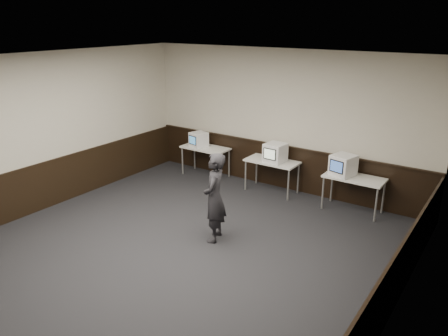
% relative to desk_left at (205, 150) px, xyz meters
% --- Properties ---
extents(floor, '(8.00, 8.00, 0.00)m').
position_rel_desk_left_xyz_m(floor, '(1.90, -3.60, -0.68)').
color(floor, black).
rests_on(floor, ground).
extents(ceiling, '(8.00, 8.00, 0.00)m').
position_rel_desk_left_xyz_m(ceiling, '(1.90, -3.60, 2.52)').
color(ceiling, white).
rests_on(ceiling, back_wall).
extents(back_wall, '(7.00, 0.00, 7.00)m').
position_rel_desk_left_xyz_m(back_wall, '(1.90, 0.40, 0.92)').
color(back_wall, beige).
rests_on(back_wall, ground).
extents(left_wall, '(0.00, 8.00, 8.00)m').
position_rel_desk_left_xyz_m(left_wall, '(-1.60, -3.60, 0.92)').
color(left_wall, beige).
rests_on(left_wall, ground).
extents(right_wall, '(0.00, 8.00, 8.00)m').
position_rel_desk_left_xyz_m(right_wall, '(5.40, -3.60, 0.92)').
color(right_wall, beige).
rests_on(right_wall, ground).
extents(wainscot_back, '(6.98, 0.04, 1.00)m').
position_rel_desk_left_xyz_m(wainscot_back, '(1.90, 0.38, -0.18)').
color(wainscot_back, black).
rests_on(wainscot_back, back_wall).
extents(wainscot_left, '(0.04, 7.98, 1.00)m').
position_rel_desk_left_xyz_m(wainscot_left, '(-1.58, -3.60, -0.18)').
color(wainscot_left, black).
rests_on(wainscot_left, left_wall).
extents(wainscot_right, '(0.04, 7.98, 1.00)m').
position_rel_desk_left_xyz_m(wainscot_right, '(5.38, -3.60, -0.18)').
color(wainscot_right, black).
rests_on(wainscot_right, right_wall).
extents(wainscot_rail, '(6.98, 0.06, 0.04)m').
position_rel_desk_left_xyz_m(wainscot_rail, '(1.90, 0.36, 0.34)').
color(wainscot_rail, black).
rests_on(wainscot_rail, wainscot_back).
extents(desk_left, '(1.20, 0.60, 0.75)m').
position_rel_desk_left_xyz_m(desk_left, '(0.00, 0.00, 0.00)').
color(desk_left, silver).
rests_on(desk_left, ground).
extents(desk_center, '(1.20, 0.60, 0.75)m').
position_rel_desk_left_xyz_m(desk_center, '(1.90, 0.00, 0.00)').
color(desk_center, silver).
rests_on(desk_center, ground).
extents(desk_right, '(1.20, 0.60, 0.75)m').
position_rel_desk_left_xyz_m(desk_right, '(3.80, 0.00, 0.00)').
color(desk_right, silver).
rests_on(desk_right, ground).
extents(emac_left, '(0.44, 0.46, 0.37)m').
position_rel_desk_left_xyz_m(emac_left, '(-0.17, -0.05, 0.25)').
color(emac_left, white).
rests_on(emac_left, desk_left).
extents(emac_center, '(0.46, 0.48, 0.43)m').
position_rel_desk_left_xyz_m(emac_center, '(1.99, -0.05, 0.28)').
color(emac_center, white).
rests_on(emac_center, desk_center).
extents(emac_right, '(0.53, 0.55, 0.43)m').
position_rel_desk_left_xyz_m(emac_right, '(3.55, -0.03, 0.29)').
color(emac_right, white).
rests_on(emac_right, desk_right).
extents(person, '(0.58, 0.70, 1.63)m').
position_rel_desk_left_xyz_m(person, '(2.17, -2.62, 0.14)').
color(person, black).
rests_on(person, ground).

